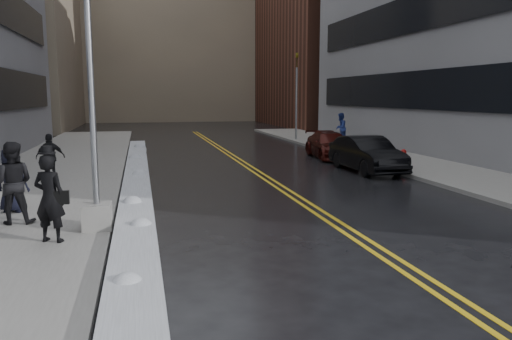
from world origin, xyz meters
TOP-DOWN VIEW (x-y plane):
  - ground at (0.00, 0.00)m, footprint 160.00×160.00m
  - sidewalk_west at (-5.75, 10.00)m, footprint 5.50×50.00m
  - sidewalk_east at (10.00, 10.00)m, footprint 4.00×50.00m
  - lane_line_left at (2.35, 10.00)m, footprint 0.12×50.00m
  - lane_line_right at (2.65, 10.00)m, footprint 0.12×50.00m
  - snow_ridge at (-2.45, 8.00)m, footprint 0.90×30.00m
  - building_far at (2.00, 60.00)m, footprint 36.00×16.00m
  - lamppost at (-3.30, 2.00)m, footprint 0.65×0.65m
  - fire_hydrant at (9.00, 10.00)m, footprint 0.26×0.26m
  - traffic_signal at (8.50, 24.00)m, footprint 0.16×0.20m
  - pedestrian_fedora at (-4.16, 1.16)m, footprint 0.81×0.68m
  - pedestrian_b at (-5.29, 3.00)m, footprint 0.98×0.78m
  - pedestrian_c at (-5.62, 4.31)m, footprint 0.96×0.77m
  - pedestrian_d at (-5.49, 9.47)m, footprint 1.01×0.44m
  - pedestrian_east at (10.56, 20.89)m, footprint 1.19×1.19m
  - car_black at (7.06, 9.59)m, footprint 1.71×4.63m
  - car_maroon at (7.32, 14.47)m, footprint 2.25×4.71m

SIDE VIEW (x-z plane):
  - ground at x=0.00m, z-range 0.00..0.00m
  - lane_line_left at x=2.35m, z-range 0.00..0.01m
  - lane_line_right at x=2.65m, z-range 0.00..0.01m
  - sidewalk_west at x=-5.75m, z-range 0.00..0.15m
  - sidewalk_east at x=10.00m, z-range 0.00..0.15m
  - snow_ridge at x=-2.45m, z-range 0.00..0.34m
  - fire_hydrant at x=9.00m, z-range 0.18..0.91m
  - car_maroon at x=7.32m, z-range 0.00..1.32m
  - car_black at x=7.06m, z-range 0.00..1.51m
  - pedestrian_d at x=-5.49m, z-range 0.15..1.85m
  - pedestrian_c at x=-5.62m, z-range 0.15..1.86m
  - pedestrian_fedora at x=-4.16m, z-range 0.15..2.03m
  - pedestrian_east at x=10.56m, z-range 0.15..2.09m
  - pedestrian_b at x=-5.29m, z-range 0.15..2.14m
  - lamppost at x=-3.30m, z-range -1.28..6.35m
  - traffic_signal at x=8.50m, z-range 0.40..6.40m
  - building_far at x=2.00m, z-range 0.00..22.00m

